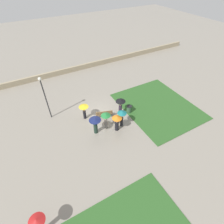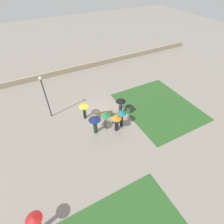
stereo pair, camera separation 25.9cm
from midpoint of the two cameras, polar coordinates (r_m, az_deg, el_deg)
name	(u,v)px [view 2 (the right image)]	position (r m, az deg, el deg)	size (l,w,h in m)	color
ground_plane	(100,115)	(19.29, -3.69, -0.83)	(90.00, 90.00, 0.00)	gray
lawn_patch_near	(158,106)	(20.99, 15.14, 1.78)	(7.63, 9.17, 0.06)	#2D5B26
parapet_wall	(69,70)	(27.56, -13.52, 13.20)	(45.00, 0.35, 0.76)	tan
park_bench	(104,114)	(18.66, -2.17, -0.54)	(1.83, 0.95, 0.90)	brown
lamp_post	(45,93)	(18.29, -20.75, 5.89)	(0.32, 0.32, 4.88)	#2D2D30
trash_bin	(129,109)	(19.31, 6.03, 0.83)	(0.58, 0.58, 0.89)	#335638
crowd_person_teal	(122,115)	(17.08, 3.63, -1.03)	(0.92, 0.92, 1.95)	black
crowd_person_yellow	(84,108)	(18.20, -8.75, 1.21)	(1.00, 1.00, 1.80)	black
crowd_person_green	(106,118)	(16.88, -1.68, -1.83)	(0.95, 0.95, 1.88)	slate
crowd_person_orange	(117,121)	(16.78, 1.95, -2.91)	(0.97, 0.97, 1.81)	black
crowd_person_black	(121,104)	(18.56, 3.23, 2.53)	(1.06, 1.06, 1.89)	#2D2333
crowd_person_navy	(95,123)	(16.57, -5.17, -3.49)	(1.16, 1.16, 1.86)	#1E3328
lone_walker_far_path	(35,221)	(12.82, -23.15, -29.94)	(0.99, 0.99, 1.91)	#2D2333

